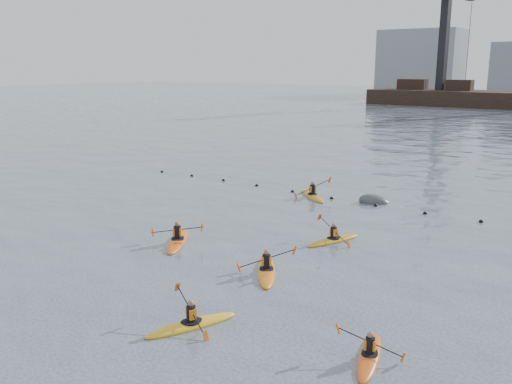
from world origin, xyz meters
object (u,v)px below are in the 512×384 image
kayaker_1 (191,324)px  mooring_buoy (375,203)px  kayaker_3 (333,239)px  kayaker_5 (312,195)px  kayaker_0 (266,270)px  kayaker_4 (369,355)px  kayaker_2 (178,240)px

kayaker_1 → mooring_buoy: bearing=117.8°
kayaker_3 → mooring_buoy: 8.35m
kayaker_3 → kayaker_5: size_ratio=1.02×
kayaker_1 → kayaker_5: 18.54m
kayaker_0 → kayaker_3: (0.36, 5.18, -0.01)m
kayaker_0 → kayaker_1: 5.28m
kayaker_0 → kayaker_4: (6.12, -3.73, -0.02)m
kayaker_3 → kayaker_5: 8.98m
kayaker_0 → mooring_buoy: 13.45m
kayaker_3 → mooring_buoy: kayaker_3 is taller
kayaker_0 → kayaker_2: 5.67m
kayaker_3 → mooring_buoy: bearing=119.4°
kayaker_0 → kayaker_3: 5.19m
kayaker_4 → mooring_buoy: size_ratio=1.53×
kayaker_0 → kayaker_5: 13.39m
kayaker_4 → mooring_buoy: (-7.17, 17.14, -0.09)m
kayaker_2 → mooring_buoy: size_ratio=1.80×
kayaker_4 → mooring_buoy: bearing=-83.4°
kayaker_5 → kayaker_1: bearing=-122.1°
kayaker_2 → kayaker_3: size_ratio=1.07×
kayaker_1 → kayaker_3: kayaker_1 is taller
kayaker_0 → kayaker_4: bearing=-65.3°
kayaker_1 → kayaker_5: (-5.51, 17.71, 0.01)m
kayaker_2 → mooring_buoy: (4.57, 12.65, -0.11)m
kayaker_2 → kayaker_3: bearing=4.3°
kayaker_0 → kayaker_5: size_ratio=1.04×
kayaker_4 → mooring_buoy: kayaker_4 is taller
kayaker_0 → mooring_buoy: (-1.05, 13.41, -0.11)m
kayaker_3 → kayaker_4: 10.61m
kayaker_4 → kayaker_0: bearing=-47.5°
kayaker_0 → kayaker_4: kayaker_0 is taller
kayaker_0 → kayaker_4: 7.17m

